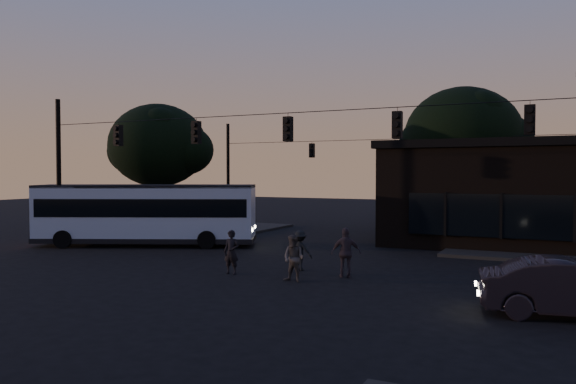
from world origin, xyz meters
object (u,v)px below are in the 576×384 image
at_px(pedestrian_b, 294,258).
at_px(pedestrian_c, 346,253).
at_px(bus, 147,211).
at_px(building, 542,193).
at_px(pedestrian_a, 231,252).
at_px(pedestrian_d, 300,251).
at_px(car, 573,289).

relative_size(pedestrian_b, pedestrian_c, 0.90).
bearing_deg(bus, building, 2.80).
bearing_deg(pedestrian_b, pedestrian_a, 179.72).
bearing_deg(pedestrian_d, pedestrian_a, 45.49).
bearing_deg(pedestrian_a, car, -12.54).
bearing_deg(building, pedestrian_b, -116.10).
bearing_deg(pedestrian_d, car, 162.77).
height_order(pedestrian_b, pedestrian_d, pedestrian_b).
height_order(pedestrian_a, pedestrian_c, pedestrian_c).
bearing_deg(pedestrian_d, pedestrian_c, 165.30).
bearing_deg(building, pedestrian_c, -113.88).
relative_size(bus, pedestrian_c, 6.22).
bearing_deg(pedestrian_b, pedestrian_d, 115.22).
height_order(bus, car, bus).
distance_m(car, pedestrian_c, 7.73).
distance_m(pedestrian_a, pedestrian_d, 2.70).
bearing_deg(pedestrian_a, pedestrian_b, -11.43).
bearing_deg(pedestrian_c, building, -139.57).
bearing_deg(car, pedestrian_b, 71.89).
bearing_deg(car, pedestrian_c, 59.40).
bearing_deg(pedestrian_d, pedestrian_b, 111.48).
distance_m(pedestrian_a, pedestrian_b, 2.73).
xyz_separation_m(building, pedestrian_c, (-5.95, -13.43, -1.80)).
bearing_deg(building, car, -85.33).
distance_m(building, pedestrian_a, 17.86).
bearing_deg(pedestrian_b, car, -1.74).
bearing_deg(bus, pedestrian_a, -56.09).
distance_m(bus, pedestrian_d, 10.82).
distance_m(pedestrian_b, pedestrian_c, 2.04).
height_order(building, pedestrian_d, building).
distance_m(pedestrian_a, pedestrian_c, 4.26).
height_order(bus, pedestrian_b, bus).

